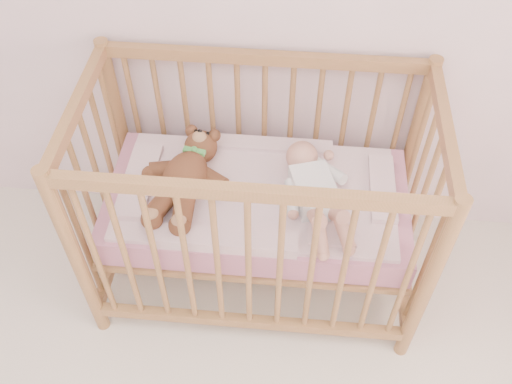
# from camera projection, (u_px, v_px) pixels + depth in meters

# --- Properties ---
(crib) EXTENTS (1.36, 0.76, 1.00)m
(crib) POSITION_uv_depth(u_px,v_px,m) (257.00, 202.00, 2.34)
(crib) COLOR #AF754A
(crib) RESTS_ON floor
(mattress) EXTENTS (1.22, 0.62, 0.13)m
(mattress) POSITION_uv_depth(u_px,v_px,m) (257.00, 204.00, 2.35)
(mattress) COLOR #C77C96
(mattress) RESTS_ON crib
(blanket) EXTENTS (1.10, 0.58, 0.06)m
(blanket) POSITION_uv_depth(u_px,v_px,m) (257.00, 192.00, 2.29)
(blanket) COLOR pink
(blanket) RESTS_ON mattress
(baby) EXTENTS (0.45, 0.64, 0.14)m
(baby) POSITION_uv_depth(u_px,v_px,m) (314.00, 188.00, 2.21)
(baby) COLOR white
(baby) RESTS_ON blanket
(teddy_bear) EXTENTS (0.48, 0.60, 0.15)m
(teddy_bear) POSITION_uv_depth(u_px,v_px,m) (185.00, 177.00, 2.23)
(teddy_bear) COLOR brown
(teddy_bear) RESTS_ON blanket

